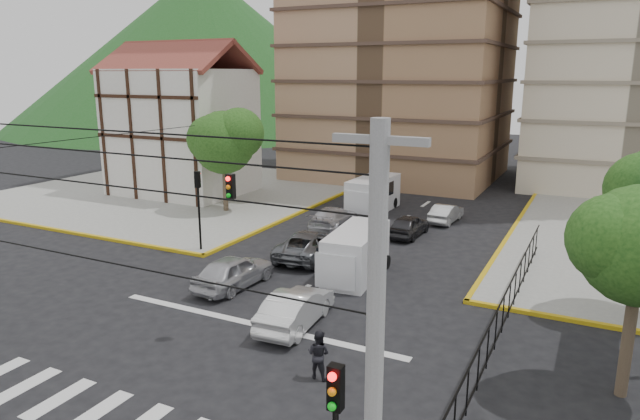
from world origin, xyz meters
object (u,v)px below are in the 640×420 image
Objects in this scene: car_white_front_right at (296,308)px; van_right_lane at (354,255)px; van_left_lane at (372,196)px; traffic_light_nw at (198,197)px; pedestrian_crosswalk at (318,354)px; car_silver_front_left at (234,271)px.

van_right_lane is at bearing -93.01° from car_white_front_right.
car_white_front_right is at bearing -75.66° from van_left_lane.
van_right_lane is 13.59m from van_left_lane.
traffic_light_nw is 15.17m from pedestrian_crosswalk.
van_right_lane is 5.82m from car_silver_front_left.
traffic_light_nw is at bearing 174.75° from van_right_lane.
van_left_lane is at bearing -87.35° from car_silver_front_left.
pedestrian_crosswalk is (11.94, -9.08, -2.28)m from traffic_light_nw.
car_silver_front_left is (-0.27, -16.62, -0.42)m from van_left_lane.
traffic_light_nw is at bearing -33.58° from car_silver_front_left.
traffic_light_nw is 14.08m from van_left_lane.
traffic_light_nw is at bearing -34.67° from pedestrian_crosswalk.
pedestrian_crosswalk is at bearing -71.16° from van_left_lane.
van_left_lane is 1.22× the size of car_white_front_right.
car_white_front_right is at bearing -94.64° from van_right_lane.
van_right_lane reaches higher than car_silver_front_left.
van_right_lane is 1.19× the size of car_white_front_right.
car_white_front_right is (4.61, -2.37, -0.03)m from car_silver_front_left.
van_left_lane is 3.30× the size of pedestrian_crosswalk.
car_white_front_right is (9.37, -5.97, -2.37)m from traffic_light_nw.
car_silver_front_left is 9.03m from pedestrian_crosswalk.
van_right_lane is at bearing -136.87° from car_silver_front_left.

